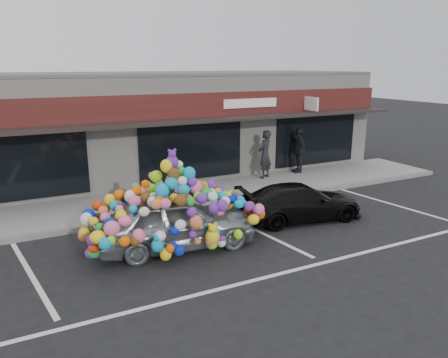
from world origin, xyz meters
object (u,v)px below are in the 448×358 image
pedestrian_a (265,154)px  pedestrian_c (299,150)px  toy_car (175,215)px  black_sedan (300,202)px

pedestrian_a → pedestrian_c: (1.80, 0.17, -0.02)m
toy_car → pedestrian_a: bearing=-44.9°
toy_car → pedestrian_c: 8.83m
pedestrian_c → black_sedan: bearing=-21.3°
black_sedan → pedestrian_c: bearing=-27.1°
toy_car → pedestrian_c: bearing=-51.5°
toy_car → black_sedan: (4.16, 0.22, -0.32)m
black_sedan → pedestrian_a: size_ratio=1.98×
black_sedan → pedestrian_c: size_ratio=2.02×
black_sedan → pedestrian_c: pedestrian_c is taller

